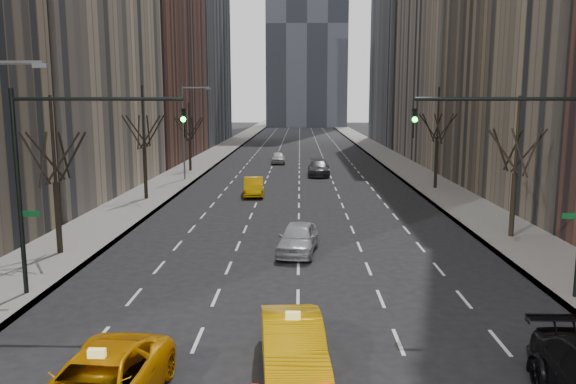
{
  "coord_description": "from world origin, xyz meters",
  "views": [
    {
      "loc": [
        0.05,
        -9.14,
        7.66
      ],
      "look_at": [
        -0.49,
        16.57,
        3.5
      ],
      "focal_mm": 35.0,
      "sensor_mm": 36.0,
      "label": 1
    }
  ],
  "objects": [
    {
      "name": "sidewalk_left",
      "position": [
        -12.25,
        70.0,
        0.07
      ],
      "size": [
        4.5,
        320.0,
        0.15
      ],
      "primitive_type": "cube",
      "color": "slate",
      "rests_on": "ground"
    },
    {
      "name": "sidewalk_right",
      "position": [
        12.25,
        70.0,
        0.07
      ],
      "size": [
        4.5,
        320.0,
        0.15
      ],
      "primitive_type": "cube",
      "color": "slate",
      "rests_on": "ground"
    },
    {
      "name": "tree_lw_b",
      "position": [
        -12.0,
        18.0,
        3.72
      ],
      "size": [
        3.36,
        3.5,
        7.82
      ],
      "color": "black",
      "rests_on": "ground"
    },
    {
      "name": "tree_lw_c",
      "position": [
        -12.0,
        34.0,
        4.04
      ],
      "size": [
        3.36,
        3.5,
        8.74
      ],
      "color": "black",
      "rests_on": "ground"
    },
    {
      "name": "tree_lw_d",
      "position": [
        -12.0,
        52.0,
        3.56
      ],
      "size": [
        3.36,
        3.5,
        7.36
      ],
      "color": "black",
      "rests_on": "ground"
    },
    {
      "name": "tree_rw_b",
      "position": [
        12.0,
        22.0,
        3.72
      ],
      "size": [
        3.36,
        3.5,
        7.82
      ],
      "color": "black",
      "rests_on": "ground"
    },
    {
      "name": "tree_rw_c",
      "position": [
        12.0,
        40.0,
        4.04
      ],
      "size": [
        3.36,
        3.5,
        8.74
      ],
      "color": "black",
      "rests_on": "ground"
    },
    {
      "name": "traffic_mast_left",
      "position": [
        -9.11,
        12.0,
        5.49
      ],
      "size": [
        6.69,
        0.39,
        8.0
      ],
      "color": "black",
      "rests_on": "ground"
    },
    {
      "name": "traffic_mast_right",
      "position": [
        9.11,
        12.0,
        5.49
      ],
      "size": [
        6.69,
        0.39,
        8.0
      ],
      "color": "black",
      "rests_on": "ground"
    },
    {
      "name": "streetlight_far",
      "position": [
        -10.84,
        45.0,
        5.62
      ],
      "size": [
        2.83,
        0.22,
        9.0
      ],
      "color": "slate",
      "rests_on": "ground"
    },
    {
      "name": "taxi_sedan",
      "position": [
        -0.12,
        5.82,
        0.81
      ],
      "size": [
        2.16,
        5.05,
        1.62
      ],
      "primitive_type": "imported",
      "rotation": [
        0.0,
        0.0,
        0.09
      ],
      "color": "#D69504",
      "rests_on": "ground"
    },
    {
      "name": "silver_sedan_ahead",
      "position": [
        -0.02,
        18.73,
        0.77
      ],
      "size": [
        2.39,
        4.73,
        1.55
      ],
      "primitive_type": "imported",
      "rotation": [
        0.0,
        0.0,
        -0.13
      ],
      "color": "#AEB0B7",
      "rests_on": "ground"
    },
    {
      "name": "far_taxi",
      "position": [
        -3.74,
        36.35,
        0.74
      ],
      "size": [
        1.91,
        4.59,
        1.48
      ],
      "primitive_type": "imported",
      "rotation": [
        0.0,
        0.0,
        0.08
      ],
      "color": "#F6B005",
      "rests_on": "ground"
    },
    {
      "name": "far_suv_grey",
      "position": [
        2.03,
        49.1,
        0.8
      ],
      "size": [
        2.28,
        5.51,
        1.59
      ],
      "primitive_type": "imported",
      "rotation": [
        0.0,
        0.0,
        -0.01
      ],
      "color": "#333338",
      "rests_on": "ground"
    },
    {
      "name": "far_car_white",
      "position": [
        -2.64,
        60.57,
        0.71
      ],
      "size": [
        1.82,
        4.22,
        1.42
      ],
      "primitive_type": "imported",
      "rotation": [
        0.0,
        0.0,
        0.04
      ],
      "color": "silver",
      "rests_on": "ground"
    }
  ]
}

